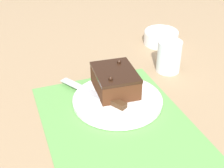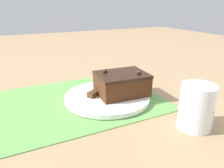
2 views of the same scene
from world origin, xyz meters
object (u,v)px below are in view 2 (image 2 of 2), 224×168
chocolate_cake (122,83)px  drinking_glass (197,107)px  cake_plate (107,97)px  serving_knife (105,88)px

chocolate_cake → drinking_glass: (-0.07, 0.20, 0.00)m
cake_plate → serving_knife: 0.04m
serving_knife → drinking_glass: bearing=-8.2°
drinking_glass → cake_plate: bearing=-62.5°
chocolate_cake → serving_knife: size_ratio=0.70×
cake_plate → drinking_glass: 0.24m
cake_plate → serving_knife: serving_knife is taller
drinking_glass → chocolate_cake: bearing=-71.1°
cake_plate → drinking_glass: bearing=117.5°
cake_plate → serving_knife: (-0.01, -0.04, 0.01)m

